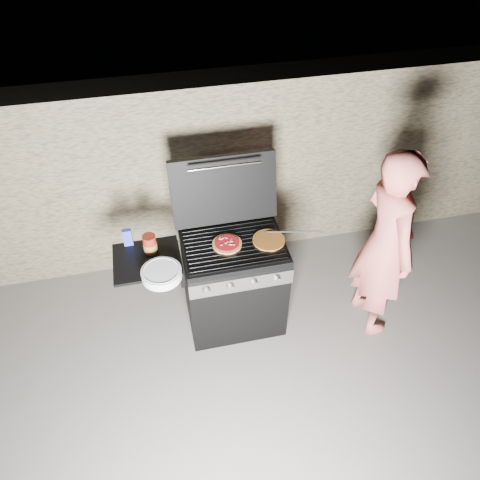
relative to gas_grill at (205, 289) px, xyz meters
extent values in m
plane|color=slate|center=(0.25, 0.00, -0.46)|extent=(50.00, 50.00, 0.00)
cube|color=#877958|center=(0.25, 1.05, 0.44)|extent=(8.00, 0.35, 1.80)
cylinder|color=#B36923|center=(0.53, -0.01, 0.46)|extent=(0.32, 0.32, 0.01)
cylinder|color=maroon|center=(-0.38, 0.07, 0.53)|extent=(0.11, 0.11, 0.16)
cube|color=#2939AC|center=(-0.54, 0.19, 0.52)|extent=(0.07, 0.04, 0.15)
cylinder|color=white|center=(-0.32, -0.21, 0.48)|extent=(0.38, 0.38, 0.07)
imported|color=#E1675F|center=(1.42, -0.22, 0.41)|extent=(0.45, 0.65, 1.73)
cylinder|color=black|center=(0.71, 0.00, 0.50)|extent=(0.45, 0.20, 0.10)
camera|label=1|loc=(-0.28, -2.59, 2.92)|focal=35.00mm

